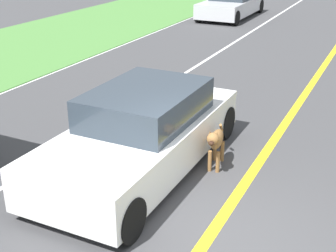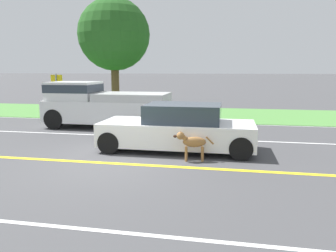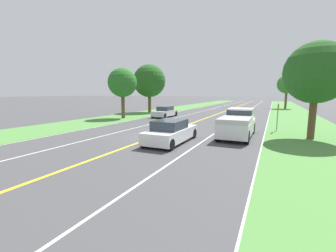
{
  "view_description": "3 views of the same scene",
  "coord_description": "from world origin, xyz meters",
  "px_view_note": "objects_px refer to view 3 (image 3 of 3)",
  "views": [
    {
      "loc": [
        -1.83,
        4.86,
        3.9
      ],
      "look_at": [
        1.41,
        -1.74,
        0.77
      ],
      "focal_mm": 50.0,
      "sensor_mm": 36.0,
      "label": 1
    },
    {
      "loc": [
        -7.87,
        -3.03,
        2.43
      ],
      "look_at": [
        1.11,
        -1.32,
        0.85
      ],
      "focal_mm": 35.0,
      "sensor_mm": 36.0,
      "label": 2
    },
    {
      "loc": [
        7.45,
        -13.95,
        3.03
      ],
      "look_at": [
        1.54,
        -1.4,
        1.0
      ],
      "focal_mm": 24.0,
      "sensor_mm": 36.0,
      "label": 3
    }
  ],
  "objects_px": {
    "roadside_tree_right_far": "(287,84)",
    "street_sign": "(278,114)",
    "pickup_truck": "(238,123)",
    "oncoming_car": "(165,112)",
    "roadside_tree_left_far": "(149,81)",
    "ego_car": "(171,132)",
    "dog": "(150,134)",
    "roadside_tree_left_near": "(122,83)",
    "roadside_tree_right_near": "(316,73)"
  },
  "relations": [
    {
      "from": "roadside_tree_right_far",
      "to": "street_sign",
      "type": "xyz_separation_m",
      "value": [
        -1.76,
        -30.37,
        -3.36
      ]
    },
    {
      "from": "dog",
      "to": "street_sign",
      "type": "bearing_deg",
      "value": 37.86
    },
    {
      "from": "roadside_tree_right_far",
      "to": "street_sign",
      "type": "distance_m",
      "value": 30.6
    },
    {
      "from": "pickup_truck",
      "to": "street_sign",
      "type": "relative_size",
      "value": 2.35
    },
    {
      "from": "pickup_truck",
      "to": "oncoming_car",
      "type": "xyz_separation_m",
      "value": [
        -10.43,
        9.65,
        -0.33
      ]
    },
    {
      "from": "roadside_tree_right_far",
      "to": "roadside_tree_left_near",
      "type": "xyz_separation_m",
      "value": [
        -18.62,
        -27.84,
        -0.51
      ]
    },
    {
      "from": "street_sign",
      "to": "roadside_tree_right_far",
      "type": "bearing_deg",
      "value": 86.69
    },
    {
      "from": "oncoming_car",
      "to": "street_sign",
      "type": "relative_size",
      "value": 1.95
    },
    {
      "from": "roadside_tree_left_far",
      "to": "street_sign",
      "type": "height_order",
      "value": "roadside_tree_left_far"
    },
    {
      "from": "roadside_tree_left_far",
      "to": "street_sign",
      "type": "xyz_separation_m",
      "value": [
        18.23,
        -11.35,
        -3.53
      ]
    },
    {
      "from": "roadside_tree_left_near",
      "to": "roadside_tree_left_far",
      "type": "height_order",
      "value": "roadside_tree_left_far"
    },
    {
      "from": "dog",
      "to": "ego_car",
      "type": "bearing_deg",
      "value": 14.69
    },
    {
      "from": "roadside_tree_right_near",
      "to": "roadside_tree_left_near",
      "type": "relative_size",
      "value": 1.05
    },
    {
      "from": "ego_car",
      "to": "street_sign",
      "type": "height_order",
      "value": "street_sign"
    },
    {
      "from": "ego_car",
      "to": "roadside_tree_left_far",
      "type": "height_order",
      "value": "roadside_tree_left_far"
    },
    {
      "from": "roadside_tree_right_near",
      "to": "roadside_tree_right_far",
      "type": "height_order",
      "value": "roadside_tree_right_far"
    },
    {
      "from": "pickup_truck",
      "to": "roadside_tree_left_far",
      "type": "xyz_separation_m",
      "value": [
        -15.68,
        14.88,
        3.96
      ]
    },
    {
      "from": "street_sign",
      "to": "pickup_truck",
      "type": "bearing_deg",
      "value": -125.83
    },
    {
      "from": "ego_car",
      "to": "oncoming_car",
      "type": "bearing_deg",
      "value": 117.36
    },
    {
      "from": "pickup_truck",
      "to": "oncoming_car",
      "type": "relative_size",
      "value": 1.2
    },
    {
      "from": "roadside_tree_right_near",
      "to": "roadside_tree_right_far",
      "type": "relative_size",
      "value": 0.95
    },
    {
      "from": "ego_car",
      "to": "street_sign",
      "type": "relative_size",
      "value": 2.07
    },
    {
      "from": "oncoming_car",
      "to": "street_sign",
      "type": "distance_m",
      "value": 14.38
    },
    {
      "from": "ego_car",
      "to": "roadside_tree_right_far",
      "type": "height_order",
      "value": "roadside_tree_right_far"
    },
    {
      "from": "dog",
      "to": "roadside_tree_right_far",
      "type": "relative_size",
      "value": 0.16
    },
    {
      "from": "pickup_truck",
      "to": "roadside_tree_left_near",
      "type": "xyz_separation_m",
      "value": [
        -14.31,
        6.06,
        3.29
      ]
    },
    {
      "from": "dog",
      "to": "roadside_tree_left_far",
      "type": "bearing_deg",
      "value": 110.01
    },
    {
      "from": "pickup_truck",
      "to": "roadside_tree_left_far",
      "type": "distance_m",
      "value": 21.98
    },
    {
      "from": "ego_car",
      "to": "roadside_tree_right_far",
      "type": "relative_size",
      "value": 0.69
    },
    {
      "from": "roadside_tree_left_far",
      "to": "street_sign",
      "type": "distance_m",
      "value": 21.76
    },
    {
      "from": "pickup_truck",
      "to": "roadside_tree_left_near",
      "type": "distance_m",
      "value": 15.89
    },
    {
      "from": "dog",
      "to": "roadside_tree_right_far",
      "type": "bearing_deg",
      "value": 66.96
    },
    {
      "from": "roadside_tree_left_far",
      "to": "street_sign",
      "type": "bearing_deg",
      "value": -31.9
    },
    {
      "from": "dog",
      "to": "oncoming_car",
      "type": "distance_m",
      "value": 15.18
    },
    {
      "from": "pickup_truck",
      "to": "roadside_tree_right_near",
      "type": "distance_m",
      "value": 5.74
    },
    {
      "from": "roadside_tree_right_far",
      "to": "roadside_tree_left_near",
      "type": "bearing_deg",
      "value": -123.77
    },
    {
      "from": "ego_car",
      "to": "pickup_truck",
      "type": "height_order",
      "value": "pickup_truck"
    },
    {
      "from": "dog",
      "to": "roadside_tree_right_near",
      "type": "xyz_separation_m",
      "value": [
        9.15,
        5.41,
        3.79
      ]
    },
    {
      "from": "dog",
      "to": "pickup_truck",
      "type": "xyz_separation_m",
      "value": [
        4.6,
        4.35,
        0.46
      ]
    },
    {
      "from": "street_sign",
      "to": "roadside_tree_left_near",
      "type": "bearing_deg",
      "value": 171.49
    },
    {
      "from": "oncoming_car",
      "to": "roadside_tree_left_near",
      "type": "distance_m",
      "value": 6.41
    },
    {
      "from": "ego_car",
      "to": "roadside_tree_left_near",
      "type": "distance_m",
      "value": 15.12
    },
    {
      "from": "roadside_tree_left_near",
      "to": "roadside_tree_left_far",
      "type": "xyz_separation_m",
      "value": [
        -1.37,
        8.82,
        0.68
      ]
    },
    {
      "from": "pickup_truck",
      "to": "roadside_tree_right_far",
      "type": "xyz_separation_m",
      "value": [
        4.31,
        33.9,
        3.8
      ]
    },
    {
      "from": "ego_car",
      "to": "roadside_tree_left_near",
      "type": "relative_size",
      "value": 0.76
    },
    {
      "from": "oncoming_car",
      "to": "dog",
      "type": "bearing_deg",
      "value": 112.61
    },
    {
      "from": "oncoming_car",
      "to": "roadside_tree_right_far",
      "type": "xyz_separation_m",
      "value": [
        14.74,
        24.25,
        4.13
      ]
    },
    {
      "from": "pickup_truck",
      "to": "roadside_tree_left_near",
      "type": "relative_size",
      "value": 0.87
    },
    {
      "from": "roadside_tree_left_near",
      "to": "ego_car",
      "type": "bearing_deg",
      "value": -42.32
    },
    {
      "from": "street_sign",
      "to": "roadside_tree_right_near",
      "type": "bearing_deg",
      "value": -51.2
    }
  ]
}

